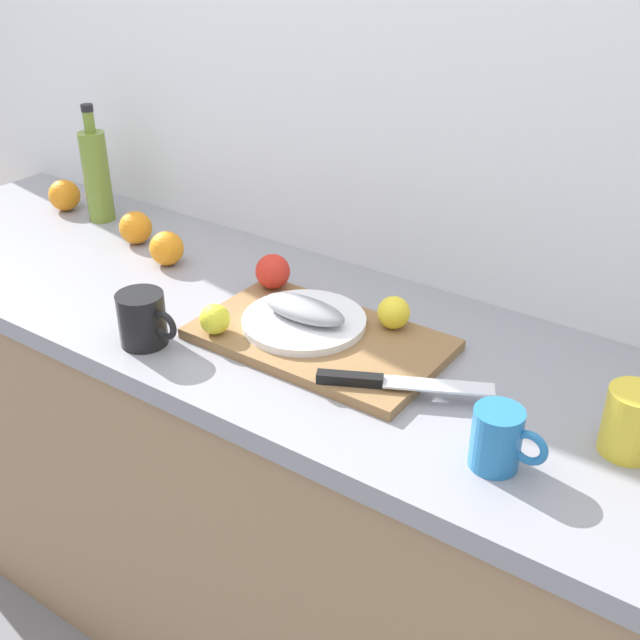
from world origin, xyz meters
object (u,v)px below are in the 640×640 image
object	(u,v)px
chef_knife	(382,381)
orange_0	(167,248)
coffee_mug_1	(634,422)
cutting_board	(320,339)
coffee_mug_0	(498,439)
white_plate	(304,321)
lemon_0	(394,312)
fish_fillet	(304,309)
olive_oil_bottle	(97,174)
coffee_mug_2	(143,319)

from	to	relation	value
chef_knife	orange_0	xyz separation A→B (m)	(-0.65, 0.17, 0.01)
coffee_mug_1	orange_0	bearing A→B (deg)	175.64
cutting_board	coffee_mug_0	distance (m)	0.43
white_plate	lemon_0	world-z (taller)	lemon_0
fish_fillet	chef_knife	xyz separation A→B (m)	(0.22, -0.09, -0.02)
fish_fillet	chef_knife	world-z (taller)	fish_fillet
chef_knife	lemon_0	xyz separation A→B (m)	(-0.08, 0.18, 0.02)
cutting_board	lemon_0	size ratio (longest dim) A/B	7.47
olive_oil_bottle	coffee_mug_2	bearing A→B (deg)	-34.64
white_plate	coffee_mug_2	size ratio (longest dim) A/B	1.83
white_plate	lemon_0	bearing A→B (deg)	32.42
lemon_0	olive_oil_bottle	size ratio (longest dim) A/B	0.21
olive_oil_bottle	coffee_mug_2	xyz separation A→B (m)	(0.53, -0.36, -0.07)
olive_oil_bottle	coffee_mug_1	xyz separation A→B (m)	(1.35, -0.17, -0.06)
fish_fillet	coffee_mug_2	world-z (taller)	coffee_mug_2
cutting_board	fish_fillet	distance (m)	0.06
fish_fillet	coffee_mug_1	xyz separation A→B (m)	(0.60, -0.00, 0.00)
chef_knife	coffee_mug_2	xyz separation A→B (m)	(-0.44, -0.10, 0.02)
coffee_mug_1	orange_0	xyz separation A→B (m)	(-1.03, 0.08, -0.02)
chef_knife	coffee_mug_1	bearing A→B (deg)	-13.77
white_plate	lemon_0	distance (m)	0.17
lemon_0	coffee_mug_2	xyz separation A→B (m)	(-0.36, -0.28, -0.00)
fish_fillet	coffee_mug_1	bearing A→B (deg)	-0.26
chef_knife	orange_0	world-z (taller)	orange_0
white_plate	coffee_mug_0	bearing A→B (deg)	-18.00
lemon_0	coffee_mug_1	distance (m)	0.47
olive_oil_bottle	cutting_board	bearing A→B (deg)	-12.98
olive_oil_bottle	orange_0	size ratio (longest dim) A/B	3.79
chef_knife	coffee_mug_2	size ratio (longest dim) A/B	2.13
fish_fillet	orange_0	xyz separation A→B (m)	(-0.43, 0.08, -0.02)
white_plate	coffee_mug_2	world-z (taller)	coffee_mug_2
white_plate	chef_knife	xyz separation A→B (m)	(0.22, -0.09, 0.00)
white_plate	coffee_mug_1	xyz separation A→B (m)	(0.60, -0.00, 0.03)
coffee_mug_2	lemon_0	bearing A→B (deg)	38.08
cutting_board	coffee_mug_2	size ratio (longest dim) A/B	3.58
fish_fillet	orange_0	distance (m)	0.43
olive_oil_bottle	white_plate	bearing A→B (deg)	-12.89
coffee_mug_0	coffee_mug_2	world-z (taller)	coffee_mug_2
olive_oil_bottle	coffee_mug_1	size ratio (longest dim) A/B	2.33
white_plate	fish_fillet	size ratio (longest dim) A/B	1.33
white_plate	fish_fillet	xyz separation A→B (m)	(0.00, -0.00, 0.03)
orange_0	olive_oil_bottle	bearing A→B (deg)	163.38
chef_knife	orange_0	distance (m)	0.67
white_plate	coffee_mug_0	size ratio (longest dim) A/B	2.04
lemon_0	coffee_mug_0	distance (m)	0.39
white_plate	chef_knife	distance (m)	0.24
fish_fillet	orange_0	world-z (taller)	orange_0
cutting_board	white_plate	distance (m)	0.05
cutting_board	olive_oil_bottle	world-z (taller)	olive_oil_bottle
cutting_board	olive_oil_bottle	bearing A→B (deg)	167.02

